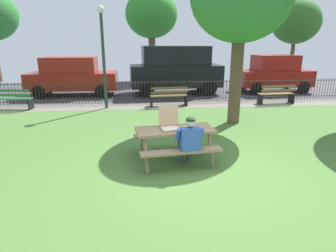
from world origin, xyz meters
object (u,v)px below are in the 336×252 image
at_px(pizza_box_open, 170,123).
at_px(far_tree_midleft, 151,15).
at_px(park_bench_right, 277,94).
at_px(parked_car_left, 175,69).
at_px(adult_at_table, 189,140).
at_px(park_bench_center, 169,96).
at_px(park_bench_left, 11,99).
at_px(lamp_post_walkway, 103,48).
at_px(far_tree_center, 296,22).
at_px(parked_car_far_left, 72,76).
at_px(pizza_slice_on_table, 185,126).
at_px(parked_car_center, 274,73).
at_px(picnic_table_foreground, 175,136).

bearing_deg(pizza_box_open, far_tree_midleft, 88.86).
xyz_separation_m(park_bench_right, parked_car_left, (-4.17, 3.05, 0.89)).
distance_m(adult_at_table, park_bench_right, 8.10).
xyz_separation_m(park_bench_center, park_bench_right, (4.84, -0.00, 0.00)).
xyz_separation_m(pizza_box_open, park_bench_center, (0.58, 5.80, -0.48)).
xyz_separation_m(park_bench_left, lamp_post_walkway, (3.83, -0.15, 2.03)).
distance_m(park_bench_right, far_tree_center, 10.90).
bearing_deg(far_tree_center, far_tree_midleft, -180.00).
xyz_separation_m(park_bench_center, lamp_post_walkway, (-2.65, -0.15, 2.03)).
bearing_deg(pizza_box_open, park_bench_right, 46.99).
distance_m(adult_at_table, parked_car_far_left, 10.36).
bearing_deg(pizza_slice_on_table, pizza_box_open, -166.46).
relative_size(park_bench_center, parked_car_far_left, 0.37).
bearing_deg(park_bench_center, park_bench_right, -0.00).
xyz_separation_m(park_bench_right, far_tree_center, (5.31, 8.82, 3.59)).
bearing_deg(park_bench_left, park_bench_center, -0.00).
xyz_separation_m(pizza_box_open, parked_car_left, (1.24, 8.85, 0.41)).
xyz_separation_m(pizza_box_open, park_bench_right, (5.41, 5.80, -0.48)).
height_order(parked_car_center, far_tree_midleft, far_tree_midleft).
bearing_deg(park_bench_left, far_tree_midleft, 54.93).
relative_size(lamp_post_walkway, far_tree_midleft, 0.66).
height_order(pizza_slice_on_table, adult_at_table, adult_at_table).
height_order(lamp_post_walkway, parked_car_far_left, lamp_post_walkway).
height_order(picnic_table_foreground, lamp_post_walkway, lamp_post_walkway).
bearing_deg(pizza_box_open, park_bench_center, 84.33).
height_order(park_bench_center, parked_car_left, parked_car_left).
distance_m(park_bench_right, parked_car_far_left, 9.97).
bearing_deg(far_tree_midleft, far_tree_center, 0.00).
bearing_deg(pizza_slice_on_table, parked_car_left, 84.35).
bearing_deg(park_bench_left, pizza_box_open, -44.53).
bearing_deg(parked_car_far_left, pizza_slice_on_table, -63.14).
distance_m(park_bench_center, parked_car_center, 6.84).
bearing_deg(adult_at_table, picnic_table_foreground, 117.17).
relative_size(park_bench_left, far_tree_midleft, 0.27).
bearing_deg(pizza_slice_on_table, picnic_table_foreground, -152.62).
distance_m(parked_car_center, far_tree_center, 7.66).
bearing_deg(park_bench_center, parked_car_left, 77.72).
relative_size(pizza_box_open, adult_at_table, 0.48).
relative_size(lamp_post_walkway, far_tree_center, 0.72).
xyz_separation_m(pizza_slice_on_table, far_tree_midleft, (-0.08, 14.53, 3.63)).
relative_size(pizza_box_open, parked_car_center, 0.14).
height_order(park_bench_left, park_bench_center, same).
bearing_deg(parked_car_center, adult_at_table, -123.97).
relative_size(adult_at_table, far_tree_midleft, 0.20).
relative_size(park_bench_left, parked_car_far_left, 0.37).
bearing_deg(adult_at_table, parked_car_center, 56.03).
xyz_separation_m(pizza_slice_on_table, adult_at_table, (-0.02, -0.61, -0.12)).
bearing_deg(pizza_slice_on_table, far_tree_center, 54.55).
xyz_separation_m(park_bench_right, lamp_post_walkway, (-7.48, -0.15, 2.03)).
bearing_deg(pizza_slice_on_table, far_tree_midleft, 90.32).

